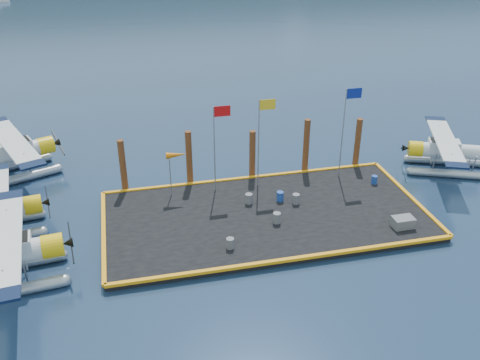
{
  "coord_description": "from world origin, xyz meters",
  "views": [
    {
      "loc": [
        -8.13,
        -27.79,
        18.02
      ],
      "look_at": [
        -1.19,
        2.0,
        1.92
      ],
      "focal_mm": 40.0,
      "sensor_mm": 36.0,
      "label": 1
    }
  ],
  "objects_px": {
    "drum_2": "(296,199)",
    "crate": "(403,222)",
    "seaplane_d": "(448,153)",
    "flagpole_red": "(217,136)",
    "piling_1": "(189,160)",
    "flagpole_yellow": "(262,130)",
    "piling_2": "(252,156)",
    "seaplane_c": "(9,157)",
    "piling_0": "(123,168)",
    "drum_3": "(230,243)",
    "drum_5": "(280,196)",
    "flagpole_blue": "(347,120)",
    "drum_4": "(374,180)",
    "seaplane_a": "(0,258)",
    "piling_4": "(357,144)",
    "drum_1": "(277,218)",
    "windsock": "(176,156)",
    "drum_0": "(249,199)",
    "piling_3": "(306,147)"
  },
  "relations": [
    {
      "from": "flagpole_yellow",
      "to": "drum_0",
      "type": "bearing_deg",
      "value": -121.75
    },
    {
      "from": "seaplane_d",
      "to": "drum_5",
      "type": "height_order",
      "value": "seaplane_d"
    },
    {
      "from": "seaplane_d",
      "to": "piling_1",
      "type": "xyz_separation_m",
      "value": [
        -18.93,
        1.86,
        0.64
      ]
    },
    {
      "from": "crate",
      "to": "drum_3",
      "type": "bearing_deg",
      "value": 178.95
    },
    {
      "from": "seaplane_c",
      "to": "piling_0",
      "type": "xyz_separation_m",
      "value": [
        7.92,
        -4.43,
        0.37
      ]
    },
    {
      "from": "seaplane_d",
      "to": "flagpole_red",
      "type": "height_order",
      "value": "flagpole_red"
    },
    {
      "from": "drum_5",
      "to": "flagpole_blue",
      "type": "relative_size",
      "value": 0.1
    },
    {
      "from": "piling_0",
      "to": "flagpole_blue",
      "type": "bearing_deg",
      "value": -6.01
    },
    {
      "from": "drum_4",
      "to": "piling_1",
      "type": "relative_size",
      "value": 0.14
    },
    {
      "from": "drum_4",
      "to": "crate",
      "type": "height_order",
      "value": "crate"
    },
    {
      "from": "drum_4",
      "to": "drum_3",
      "type": "bearing_deg",
      "value": -154.87
    },
    {
      "from": "seaplane_d",
      "to": "crate",
      "type": "height_order",
      "value": "seaplane_d"
    },
    {
      "from": "drum_0",
      "to": "piling_1",
      "type": "relative_size",
      "value": 0.16
    },
    {
      "from": "seaplane_d",
      "to": "flagpole_red",
      "type": "relative_size",
      "value": 1.54
    },
    {
      "from": "seaplane_d",
      "to": "windsock",
      "type": "relative_size",
      "value": 2.96
    },
    {
      "from": "drum_2",
      "to": "piling_0",
      "type": "bearing_deg",
      "value": 156.93
    },
    {
      "from": "crate",
      "to": "piling_2",
      "type": "height_order",
      "value": "piling_2"
    },
    {
      "from": "drum_1",
      "to": "windsock",
      "type": "distance_m",
      "value": 7.76
    },
    {
      "from": "drum_0",
      "to": "drum_5",
      "type": "bearing_deg",
      "value": -3.86
    },
    {
      "from": "piling_0",
      "to": "drum_3",
      "type": "bearing_deg",
      "value": -57.15
    },
    {
      "from": "crate",
      "to": "piling_1",
      "type": "height_order",
      "value": "piling_1"
    },
    {
      "from": "seaplane_c",
      "to": "crate",
      "type": "bearing_deg",
      "value": 39.06
    },
    {
      "from": "seaplane_d",
      "to": "seaplane_c",
      "type": "bearing_deg",
      "value": 100.77
    },
    {
      "from": "drum_3",
      "to": "piling_3",
      "type": "relative_size",
      "value": 0.15
    },
    {
      "from": "drum_1",
      "to": "drum_3",
      "type": "bearing_deg",
      "value": -149.25
    },
    {
      "from": "drum_4",
      "to": "piling_2",
      "type": "xyz_separation_m",
      "value": [
        -7.99,
        3.19,
        1.21
      ]
    },
    {
      "from": "flagpole_yellow",
      "to": "piling_2",
      "type": "xyz_separation_m",
      "value": [
        -0.2,
        1.6,
        -2.61
      ]
    },
    {
      "from": "seaplane_d",
      "to": "windsock",
      "type": "height_order",
      "value": "windsock"
    },
    {
      "from": "windsock",
      "to": "seaplane_a",
      "type": "bearing_deg",
      "value": -145.58
    },
    {
      "from": "flagpole_red",
      "to": "piling_1",
      "type": "relative_size",
      "value": 1.43
    },
    {
      "from": "flagpole_yellow",
      "to": "piling_1",
      "type": "distance_m",
      "value": 5.52
    },
    {
      "from": "drum_1",
      "to": "flagpole_blue",
      "type": "relative_size",
      "value": 0.1
    },
    {
      "from": "flagpole_yellow",
      "to": "piling_4",
      "type": "distance_m",
      "value": 8.35
    },
    {
      "from": "flagpole_red",
      "to": "piling_2",
      "type": "xyz_separation_m",
      "value": [
        2.79,
        1.6,
        -2.5
      ]
    },
    {
      "from": "drum_1",
      "to": "flagpole_red",
      "type": "distance_m",
      "value": 6.73
    },
    {
      "from": "drum_2",
      "to": "crate",
      "type": "relative_size",
      "value": 0.51
    },
    {
      "from": "crate",
      "to": "piling_1",
      "type": "distance_m",
      "value": 14.67
    },
    {
      "from": "flagpole_red",
      "to": "windsock",
      "type": "relative_size",
      "value": 1.92
    },
    {
      "from": "drum_3",
      "to": "flagpole_blue",
      "type": "relative_size",
      "value": 0.1
    },
    {
      "from": "drum_0",
      "to": "drum_3",
      "type": "relative_size",
      "value": 1.06
    },
    {
      "from": "piling_2",
      "to": "piling_3",
      "type": "bearing_deg",
      "value": 0.0
    },
    {
      "from": "drum_0",
      "to": "drum_3",
      "type": "bearing_deg",
      "value": -115.72
    },
    {
      "from": "drum_3",
      "to": "piling_3",
      "type": "bearing_deg",
      "value": 48.93
    },
    {
      "from": "flagpole_red",
      "to": "flagpole_yellow",
      "type": "relative_size",
      "value": 0.97
    },
    {
      "from": "piling_0",
      "to": "piling_1",
      "type": "xyz_separation_m",
      "value": [
        4.5,
        0.0,
        0.1
      ]
    },
    {
      "from": "seaplane_a",
      "to": "drum_1",
      "type": "distance_m",
      "value": 15.6
    },
    {
      "from": "seaplane_a",
      "to": "piling_4",
      "type": "bearing_deg",
      "value": 103.6
    },
    {
      "from": "seaplane_c",
      "to": "piling_1",
      "type": "distance_m",
      "value": 13.19
    },
    {
      "from": "drum_0",
      "to": "piling_2",
      "type": "xyz_separation_m",
      "value": [
        1.21,
        3.88,
        1.16
      ]
    },
    {
      "from": "seaplane_a",
      "to": "drum_5",
      "type": "xyz_separation_m",
      "value": [
        16.45,
        4.47,
        -0.89
      ]
    }
  ]
}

